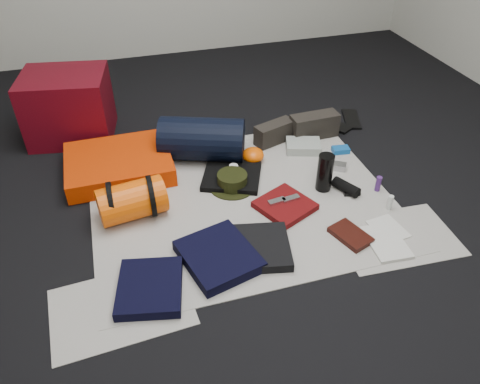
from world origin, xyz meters
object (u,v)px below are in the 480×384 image
object	(u,v)px
red_cabinet	(69,106)
stuff_sack	(132,201)
navy_duffel	(202,139)
compact_camera	(338,166)
paperback_book	(350,235)
water_bottle	(325,172)
sleeping_pad	(119,164)

from	to	relation	value
red_cabinet	stuff_sack	world-z (taller)	red_cabinet
navy_duffel	compact_camera	size ratio (longest dim) A/B	5.20
red_cabinet	compact_camera	world-z (taller)	red_cabinet
navy_duffel	compact_camera	distance (m)	0.83
paperback_book	water_bottle	bearing A→B (deg)	65.33
water_bottle	compact_camera	world-z (taller)	water_bottle
sleeping_pad	compact_camera	bearing A→B (deg)	-15.28
red_cabinet	navy_duffel	size ratio (longest dim) A/B	1.02
stuff_sack	paperback_book	xyz separation A→B (m)	(1.01, -0.47, -0.08)
stuff_sack	navy_duffel	size ratio (longest dim) A/B	0.67
stuff_sack	water_bottle	distance (m)	1.05
paperback_book	red_cabinet	bearing A→B (deg)	112.88
navy_duffel	compact_camera	bearing A→B (deg)	-4.47
sleeping_pad	water_bottle	bearing A→B (deg)	-24.50
red_cabinet	stuff_sack	distance (m)	1.00
water_bottle	compact_camera	xyz separation A→B (m)	(0.16, 0.15, -0.09)
red_cabinet	navy_duffel	world-z (taller)	red_cabinet
sleeping_pad	stuff_sack	size ratio (longest dim) A/B	1.78
sleeping_pad	paperback_book	size ratio (longest dim) A/B	3.01
water_bottle	paperback_book	world-z (taller)	water_bottle
paperback_book	compact_camera	bearing A→B (deg)	50.76
red_cabinet	paperback_book	bearing A→B (deg)	-37.88
navy_duffel	paperback_book	distance (m)	1.06
stuff_sack	compact_camera	bearing A→B (deg)	4.20
navy_duffel	red_cabinet	bearing A→B (deg)	166.11
navy_duffel	compact_camera	world-z (taller)	navy_duffel
red_cabinet	water_bottle	distance (m)	1.67
red_cabinet	sleeping_pad	xyz separation A→B (m)	(0.25, -0.52, -0.15)
compact_camera	sleeping_pad	bearing A→B (deg)	-162.64
red_cabinet	sleeping_pad	world-z (taller)	red_cabinet
red_cabinet	paperback_book	size ratio (longest dim) A/B	2.57
sleeping_pad	navy_duffel	xyz separation A→B (m)	(0.50, 0.01, 0.08)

